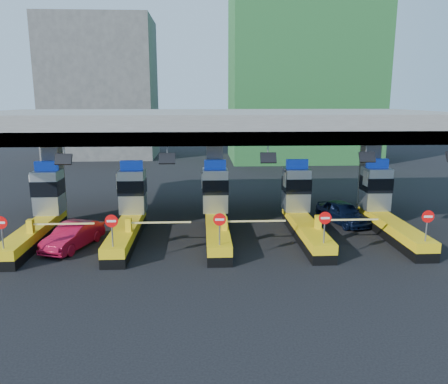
{
  "coord_description": "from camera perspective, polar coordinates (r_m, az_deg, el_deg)",
  "views": [
    {
      "loc": [
        -0.82,
        -24.26,
        7.79
      ],
      "look_at": [
        0.45,
        0.0,
        2.56
      ],
      "focal_mm": 35.0,
      "sensor_mm": 36.0,
      "label": 1
    }
  ],
  "objects": [
    {
      "name": "toll_lane_far_right",
      "position": [
        27.57,
        20.23,
        -2.03
      ],
      "size": [
        4.43,
        8.0,
        4.16
      ],
      "color": "black",
      "rests_on": "ground"
    },
    {
      "name": "van",
      "position": [
        28.63,
        15.26,
        -2.61
      ],
      "size": [
        2.92,
        4.5,
        1.42
      ],
      "primitive_type": "imported",
      "rotation": [
        0.0,
        0.0,
        0.32
      ],
      "color": "black",
      "rests_on": "ground"
    },
    {
      "name": "toll_canopy",
      "position": [
        27.19,
        -1.27,
        8.64
      ],
      "size": [
        28.0,
        12.09,
        7.0
      ],
      "color": "slate",
      "rests_on": "ground"
    },
    {
      "name": "toll_lane_right",
      "position": [
        26.02,
        10.04,
        -2.28
      ],
      "size": [
        4.43,
        8.0,
        4.16
      ],
      "color": "black",
      "rests_on": "ground"
    },
    {
      "name": "toll_lane_left",
      "position": [
        25.7,
        -12.26,
        -2.55
      ],
      "size": [
        4.43,
        8.0,
        4.16
      ],
      "color": "black",
      "rests_on": "ground"
    },
    {
      "name": "toll_lane_far_left",
      "position": [
        26.97,
        -22.81,
        -2.55
      ],
      "size": [
        4.43,
        8.0,
        4.16
      ],
      "color": "black",
      "rests_on": "ground"
    },
    {
      "name": "bg_building_scaffold",
      "position": [
        58.04,
        10.3,
        18.1
      ],
      "size": [
        18.0,
        12.0,
        28.0
      ],
      "primitive_type": "cube",
      "color": "#1E5926",
      "rests_on": "ground"
    },
    {
      "name": "red_car",
      "position": [
        24.54,
        -19.12,
        -5.41
      ],
      "size": [
        2.65,
        4.32,
        1.34
      ],
      "primitive_type": "imported",
      "rotation": [
        0.0,
        0.0,
        -0.33
      ],
      "color": "maroon",
      "rests_on": "ground"
    },
    {
      "name": "ground",
      "position": [
        25.49,
        -1.01,
        -5.66
      ],
      "size": [
        120.0,
        120.0,
        0.0
      ],
      "primitive_type": "plane",
      "color": "black",
      "rests_on": "ground"
    },
    {
      "name": "bg_building_concrete",
      "position": [
        61.7,
        -15.73,
        12.83
      ],
      "size": [
        14.0,
        10.0,
        18.0
      ],
      "primitive_type": "cube",
      "color": "#4C4C49",
      "rests_on": "ground"
    },
    {
      "name": "toll_lane_center",
      "position": [
        25.37,
        -1.04,
        -2.46
      ],
      "size": [
        4.43,
        8.0,
        4.16
      ],
      "color": "black",
      "rests_on": "ground"
    }
  ]
}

